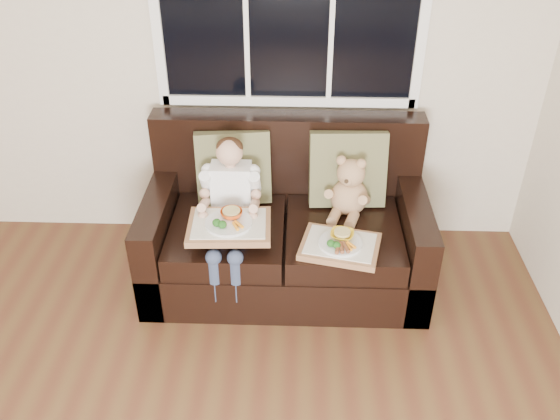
{
  "coord_description": "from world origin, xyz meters",
  "views": [
    {
      "loc": [
        0.73,
        -1.01,
        2.49
      ],
      "look_at": [
        0.63,
        1.85,
        0.58
      ],
      "focal_mm": 38.0,
      "sensor_mm": 36.0,
      "label": 1
    }
  ],
  "objects_px": {
    "loveseat": "(286,232)",
    "tray_left": "(229,225)",
    "child": "(230,198)",
    "tray_right": "(340,245)",
    "teddy_bear": "(350,191)"
  },
  "relations": [
    {
      "from": "loveseat",
      "to": "tray_left",
      "type": "bearing_deg",
      "value": -134.33
    },
    {
      "from": "teddy_bear",
      "to": "tray_right",
      "type": "relative_size",
      "value": 0.81
    },
    {
      "from": "child",
      "to": "teddy_bear",
      "type": "distance_m",
      "value": 0.72
    },
    {
      "from": "loveseat",
      "to": "child",
      "type": "distance_m",
      "value": 0.47
    },
    {
      "from": "child",
      "to": "tray_right",
      "type": "relative_size",
      "value": 1.59
    },
    {
      "from": "loveseat",
      "to": "child",
      "type": "bearing_deg",
      "value": -160.52
    },
    {
      "from": "loveseat",
      "to": "child",
      "type": "xyz_separation_m",
      "value": [
        -0.33,
        -0.12,
        0.32
      ]
    },
    {
      "from": "loveseat",
      "to": "child",
      "type": "relative_size",
      "value": 2.16
    },
    {
      "from": "teddy_bear",
      "to": "tray_right",
      "type": "bearing_deg",
      "value": -83.19
    },
    {
      "from": "child",
      "to": "tray_right",
      "type": "distance_m",
      "value": 0.7
    },
    {
      "from": "tray_right",
      "to": "loveseat",
      "type": "bearing_deg",
      "value": 144.25
    },
    {
      "from": "teddy_bear",
      "to": "tray_left",
      "type": "height_order",
      "value": "teddy_bear"
    },
    {
      "from": "tray_left",
      "to": "loveseat",
      "type": "bearing_deg",
      "value": 43.1
    },
    {
      "from": "loveseat",
      "to": "tray_left",
      "type": "distance_m",
      "value": 0.52
    },
    {
      "from": "loveseat",
      "to": "teddy_bear",
      "type": "xyz_separation_m",
      "value": [
        0.38,
        0.02,
        0.3
      ]
    }
  ]
}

